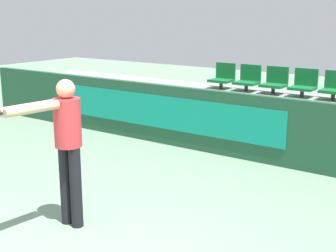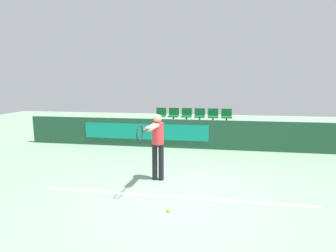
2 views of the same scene
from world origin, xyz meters
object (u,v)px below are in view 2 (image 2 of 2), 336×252
Objects in this scene: stadium_chair_9 at (200,115)px; stadium_chair_11 at (227,116)px; stadium_chair_4 at (213,129)px; stadium_chair_10 at (213,115)px; stadium_chair_0 at (156,127)px; stadium_chair_3 at (198,128)px; stadium_chair_2 at (184,128)px; tennis_ball at (169,210)px; stadium_chair_7 at (174,114)px; tennis_player at (157,141)px; stadium_chair_8 at (187,115)px; stadium_chair_1 at (170,128)px; stadium_chair_6 at (161,114)px; stadium_chair_5 at (228,129)px.

stadium_chair_11 is (1.12, 0.00, 0.00)m from stadium_chair_9.
stadium_chair_4 is 1.10m from stadium_chair_10.
stadium_chair_11 is at bearing 61.22° from stadium_chair_4.
stadium_chair_3 is at bearing 0.00° from stadium_chair_0.
stadium_chair_2 reaches higher than tennis_ball.
tennis_ball is at bearing -92.41° from stadium_chair_9.
stadium_chair_3 is (1.68, 0.00, 0.00)m from stadium_chair_0.
stadium_chair_10 and stadium_chair_11 have the same top height.
stadium_chair_3 is 1.00× the size of stadium_chair_7.
tennis_player reaches higher than stadium_chair_11.
stadium_chair_8 reaches higher than tennis_ball.
stadium_chair_2 is (0.56, 0.00, 0.00)m from stadium_chair_1.
stadium_chair_1 is at bearing -90.00° from stadium_chair_7.
stadium_chair_0 is at bearing -90.00° from stadium_chair_6.
tennis_ball is (0.28, -5.60, -0.60)m from stadium_chair_2.
stadium_chair_8 and stadium_chair_11 have the same top height.
stadium_chair_3 is 1.00× the size of stadium_chair_11.
stadium_chair_5 is 2.01m from stadium_chair_8.
stadium_chair_5 is at bearing -20.01° from stadium_chair_6.
tennis_player is (0.87, -4.09, 0.38)m from stadium_chair_0.
stadium_chair_9 is 1.00× the size of stadium_chair_10.
stadium_chair_8 and stadium_chair_9 have the same top height.
stadium_chair_0 and stadium_chair_5 have the same top height.
tennis_ball is (-0.28, -5.60, -0.60)m from stadium_chair_3.
stadium_chair_11 reaches higher than tennis_ball.
tennis_player is at bearing -77.96° from stadium_chair_0.
stadium_chair_3 is 1.00× the size of stadium_chair_6.
stadium_chair_9 is (-0.56, 1.02, 0.40)m from stadium_chair_4.
stadium_chair_10 is 1.00× the size of stadium_chair_11.
stadium_chair_11 is (0.56, 1.02, 0.40)m from stadium_chair_4.
stadium_chair_4 is at bearing -118.78° from stadium_chair_11.
stadium_chair_5 is (0.56, 0.00, 0.00)m from stadium_chair_4.
stadium_chair_2 is at bearing 0.00° from stadium_chair_1.
stadium_chair_3 is at bearing 87.16° from tennis_ball.
stadium_chair_0 is 1.00× the size of stadium_chair_7.
stadium_chair_10 is at bearing 31.26° from stadium_chair_1.
stadium_chair_7 is at bearing 118.78° from stadium_chair_2.
stadium_chair_0 is 2.24m from stadium_chair_4.
stadium_chair_0 is 1.68m from stadium_chair_3.
stadium_chair_10 is 0.56m from stadium_chair_11.
stadium_chair_3 is 0.56m from stadium_chair_4.
tennis_player reaches higher than stadium_chair_2.
stadium_chair_2 is 1.10m from stadium_chair_8.
stadium_chair_11 is at bearing 90.00° from stadium_chair_5.
stadium_chair_7 reaches higher than stadium_chair_2.
stadium_chair_10 reaches higher than stadium_chair_2.
stadium_chair_7 is at bearing 180.00° from stadium_chair_11.
stadium_chair_1 is 1.23m from stadium_chair_6.
stadium_chair_6 is at bearing 159.99° from stadium_chair_5.
stadium_chair_1 is at bearing 180.00° from stadium_chair_5.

